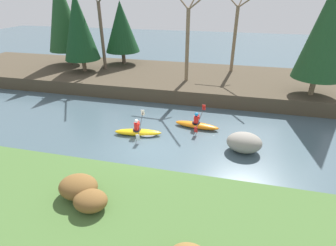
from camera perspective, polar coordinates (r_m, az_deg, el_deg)
The scene contains 15 objects.
ground_plane at distance 14.02m, azimuth -4.31°, elevation -5.79°, with size 90.00×90.00×0.00m, color #425660.
riverbank_near at distance 9.89m, azimuth -14.34°, elevation -20.40°, with size 44.00×5.69×0.87m.
riverbank_far at distance 23.17m, azimuth 3.41°, elevation 9.27°, with size 44.00×8.48×1.05m.
conifer_tree_far_left at distance 27.46m, azimuth -22.15°, elevation 21.38°, with size 3.26×3.26×8.05m.
conifer_tree_left at distance 24.49m, azimuth -18.90°, elevation 19.29°, with size 3.03×3.03×6.55m.
conifer_tree_mid_left at distance 26.33m, azimuth -10.13°, elevation 19.90°, with size 3.24×3.24×5.69m.
conifer_tree_centre at distance 19.98m, azimuth 31.55°, elevation 17.64°, with size 3.14×3.14×7.91m.
bare_tree_upstream at distance 24.77m, azimuth -14.21°, elevation 19.45°, with size 4.16×4.12×7.61m.
bare_tree_mid_upstream at distance 20.74m, azimuth 4.40°, elevation 18.25°, with size 3.95×3.90×7.19m.
bare_tree_mid_downstream at distance 24.03m, azimuth 14.52°, elevation 18.74°, with size 3.95×3.90×7.20m.
shrub_clump_nearest at distance 10.23m, azimuth -18.94°, elevation -12.98°, with size 1.42×1.19×0.77m.
shrub_clump_second at distance 9.64m, azimuth -16.53°, elevation -15.89°, with size 1.19×0.99×0.65m.
kayaker_lead at distance 16.11m, azimuth 6.36°, elevation -0.34°, with size 2.79×2.07×1.20m.
kayaker_middle at distance 15.33m, azimuth -6.16°, elevation -1.94°, with size 2.80×2.07×1.20m.
boulder_midstream at distance 14.18m, azimuth 16.26°, elevation -4.08°, with size 1.81×1.41×1.02m.
Camera 1 is at (3.70, -11.20, 7.59)m, focal length 28.00 mm.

